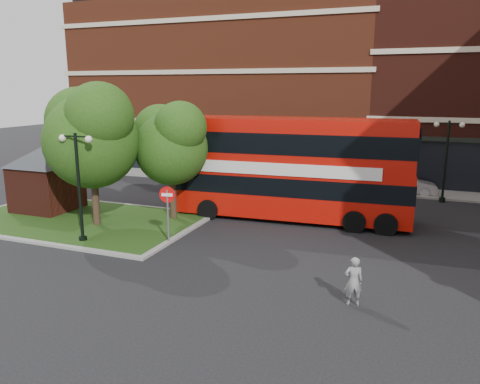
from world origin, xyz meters
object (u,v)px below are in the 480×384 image
at_px(bus, 291,162).
at_px(woman, 354,281).
at_px(car_silver, 202,175).
at_px(car_white, 406,185).

bearing_deg(bus, woman, -66.90).
distance_m(bus, car_silver, 11.33).
bearing_deg(car_silver, car_white, -89.98).
height_order(car_silver, car_white, car_white).
relative_size(woman, car_white, 0.42).
distance_m(car_silver, car_white, 14.24).
xyz_separation_m(bus, woman, (4.58, -9.20, -2.27)).
bearing_deg(car_silver, bus, -135.23).
distance_m(woman, car_white, 17.72).
relative_size(car_silver, car_white, 0.93).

